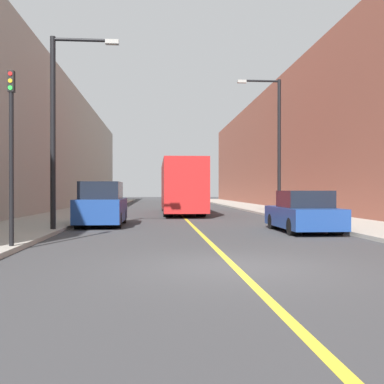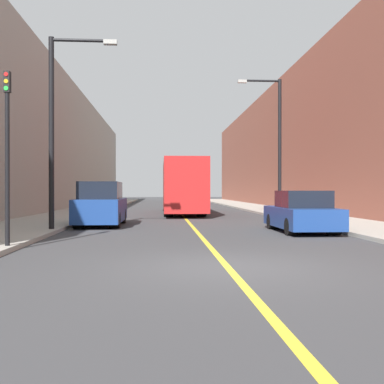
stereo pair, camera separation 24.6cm
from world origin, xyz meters
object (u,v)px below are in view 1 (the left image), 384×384
parked_suv_left (102,206)px  traffic_light (11,151)px  street_lamp_right (276,138)px  car_right_near (303,213)px  street_lamp_left (59,119)px  bus (181,186)px

parked_suv_left → traffic_light: 8.51m
parked_suv_left → street_lamp_right: size_ratio=0.60×
parked_suv_left → traffic_light: (-1.33, -8.23, 1.69)m
car_right_near → street_lamp_left: bearing=177.3°
car_right_near → street_lamp_right: (1.29, 8.74, 3.88)m
bus → car_right_near: bearing=-74.5°
bus → traffic_light: 19.47m
bus → street_lamp_left: size_ratio=1.72×
parked_suv_left → car_right_near: size_ratio=1.10×
street_lamp_left → parked_suv_left: bearing=68.9°
parked_suv_left → street_lamp_left: bearing=-111.1°
parked_suv_left → car_right_near: bearing=-24.0°
parked_suv_left → traffic_light: traffic_light is taller
street_lamp_right → traffic_light: bearing=-128.3°
car_right_near → street_lamp_left: (-9.17, 0.43, 3.54)m
street_lamp_left → traffic_light: size_ratio=1.58×
parked_suv_left → street_lamp_left: 4.72m
street_lamp_right → bus: bearing=134.5°
parked_suv_left → bus: bearing=68.6°
parked_suv_left → street_lamp_left: (-1.20, -3.12, 3.34)m
street_lamp_right → traffic_light: street_lamp_right is taller
parked_suv_left → street_lamp_left: street_lamp_left is taller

